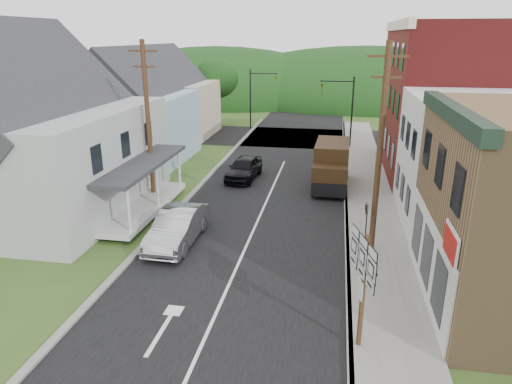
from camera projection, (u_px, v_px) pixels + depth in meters
The scene contains 24 objects.
ground at pixel (232, 278), 18.17m from camera, with size 120.00×120.00×0.00m, color #2D4719.
road at pixel (269, 196), 27.49m from camera, with size 9.00×90.00×0.02m, color black.
cross_road at pixel (295, 137), 43.32m from camera, with size 60.00×9.00×0.02m, color black.
sidewalk_right at pixel (371, 213), 24.63m from camera, with size 2.80×55.00×0.15m, color slate.
curb_right at pixel (346, 212), 24.85m from camera, with size 0.20×55.00×0.15m, color slate.
curb_left at pixel (185, 202), 26.37m from camera, with size 0.30×55.00×0.12m, color slate.
storefront_white at pixel (491, 163), 22.25m from camera, with size 8.00×7.00×6.50m, color silver.
storefront_red at pixel (452, 101), 30.53m from camera, with size 8.00×12.00×10.00m, color maroon.
house_gray at pixel (37, 133), 24.36m from camera, with size 10.20×12.24×8.35m.
house_blue at pixel (140, 112), 34.62m from camera, with size 7.14×8.16×7.28m.
house_cream at pixel (174, 97), 43.08m from camera, with size 7.14×8.16×7.28m.
utility_pole_right at pixel (380, 150), 19.00m from camera, with size 1.60×0.26×9.00m.
utility_pole_left at pixel (148, 122), 25.18m from camera, with size 1.60×0.26×9.00m.
traffic_signal_right at pixel (344, 104), 38.13m from camera, with size 2.87×0.20×6.00m.
traffic_signal_left at pixel (257, 92), 46.07m from camera, with size 2.87×0.20×6.00m.
tree_left_b at pixel (24, 103), 30.56m from camera, with size 4.80×4.80×6.94m.
tree_left_c at pixel (62, 77), 38.00m from camera, with size 5.80×5.80×8.41m.
tree_left_d at pixel (216, 79), 47.87m from camera, with size 4.80×4.80×6.94m.
forested_ridge at pixel (312, 99), 69.40m from camera, with size 90.00×30.00×16.00m, color black.
silver_sedan at pixel (177, 227), 20.98m from camera, with size 1.69×4.84×1.59m, color #AEAEB3.
dark_sedan at pixel (244, 168), 30.55m from camera, with size 1.77×4.39×1.50m, color black.
delivery_van at pixel (331, 166), 28.54m from camera, with size 2.25×5.16×2.86m.
route_sign_cluster at pixel (362, 276), 13.27m from camera, with size 0.66×2.04×3.68m.
warning_sign at pixel (366, 220), 19.77m from camera, with size 0.12×0.63×2.28m.
Camera 1 is at (3.74, -15.66, 9.15)m, focal length 32.00 mm.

